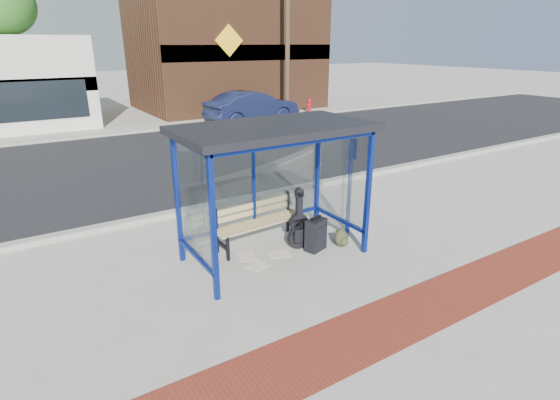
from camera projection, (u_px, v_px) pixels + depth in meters
ground at (275, 256)px, 8.03m from camera, size 120.00×120.00×0.00m
brick_paver_strip at (374, 329)px, 5.96m from camera, size 60.00×1.00×0.01m
curb_near at (211, 206)px, 10.32m from camera, size 60.00×0.25×0.12m
street_asphalt at (148, 161)px, 14.40m from camera, size 60.00×10.00×0.00m
curb_far at (113, 134)px, 18.44m from camera, size 60.00×0.25×0.12m
far_sidewalk at (104, 128)px, 19.97m from camera, size 60.00×4.00×0.01m
bus_shelter at (272, 145)px, 7.39m from camera, size 3.30×1.80×2.42m
storefront_brown at (226, 52)px, 25.67m from camera, size 10.00×7.08×6.40m
tree_right at (262, 16)px, 29.96m from camera, size 3.60×3.60×7.03m
utility_pole_east at (288, 34)px, 21.81m from camera, size 1.60×0.24×8.00m
bench at (258, 220)px, 8.35m from camera, size 1.88×0.58×0.88m
guitar_bag at (299, 228)px, 8.21m from camera, size 0.43×0.18×1.14m
suitcase at (316, 235)px, 8.15m from camera, size 0.44×0.35×0.68m
backpack at (342, 238)px, 8.36m from camera, size 0.30×0.28×0.34m
sign_post at (350, 177)px, 8.60m from camera, size 0.12×0.26×2.14m
newspaper_a at (258, 266)px, 7.65m from camera, size 0.42×0.37×0.01m
newspaper_b at (279, 254)px, 8.09m from camera, size 0.47×0.42×0.01m
newspaper_c at (247, 256)px, 8.00m from camera, size 0.42×0.47×0.01m
parked_car at (252, 107)px, 21.07m from camera, size 4.79×2.12×1.53m
fire_hydrant at (309, 105)px, 24.28m from camera, size 0.36×0.24×0.79m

